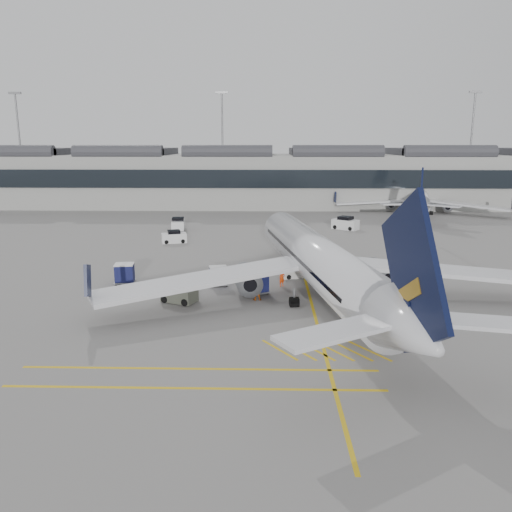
{
  "coord_description": "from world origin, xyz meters",
  "views": [
    {
      "loc": [
        6.18,
        -38.3,
        13.64
      ],
      "look_at": [
        5.16,
        3.82,
        4.0
      ],
      "focal_mm": 35.0,
      "sensor_mm": 36.0,
      "label": 1
    }
  ],
  "objects_px": {
    "ramp_agent_b": "(256,290)",
    "pushback_tug": "(179,294)",
    "airliner_main": "(320,262)",
    "baggage_cart_a": "(252,273)",
    "ramp_agent_a": "(282,278)",
    "belt_loader": "(300,271)"
  },
  "relations": [
    {
      "from": "ramp_agent_a",
      "to": "belt_loader",
      "type": "bearing_deg",
      "value": 30.63
    },
    {
      "from": "ramp_agent_a",
      "to": "ramp_agent_b",
      "type": "xyz_separation_m",
      "value": [
        -2.39,
        -4.35,
        0.14
      ]
    },
    {
      "from": "baggage_cart_a",
      "to": "ramp_agent_a",
      "type": "relative_size",
      "value": 1.01
    },
    {
      "from": "airliner_main",
      "to": "ramp_agent_b",
      "type": "distance_m",
      "value": 6.12
    },
    {
      "from": "baggage_cart_a",
      "to": "pushback_tug",
      "type": "relative_size",
      "value": 0.5
    },
    {
      "from": "ramp_agent_b",
      "to": "pushback_tug",
      "type": "distance_m",
      "value": 6.73
    },
    {
      "from": "airliner_main",
      "to": "ramp_agent_a",
      "type": "bearing_deg",
      "value": 120.43
    },
    {
      "from": "baggage_cart_a",
      "to": "airliner_main",
      "type": "bearing_deg",
      "value": -35.33
    },
    {
      "from": "airliner_main",
      "to": "pushback_tug",
      "type": "relative_size",
      "value": 12.84
    },
    {
      "from": "ramp_agent_b",
      "to": "airliner_main",
      "type": "bearing_deg",
      "value": -176.52
    },
    {
      "from": "airliner_main",
      "to": "pushback_tug",
      "type": "height_order",
      "value": "airliner_main"
    },
    {
      "from": "ramp_agent_b",
      "to": "ramp_agent_a",
      "type": "bearing_deg",
      "value": -121.53
    },
    {
      "from": "ramp_agent_a",
      "to": "baggage_cart_a",
      "type": "bearing_deg",
      "value": 117.55
    },
    {
      "from": "pushback_tug",
      "to": "ramp_agent_b",
      "type": "bearing_deg",
      "value": 29.3
    },
    {
      "from": "ramp_agent_b",
      "to": "pushback_tug",
      "type": "relative_size",
      "value": 0.58
    },
    {
      "from": "belt_loader",
      "to": "ramp_agent_a",
      "type": "height_order",
      "value": "belt_loader"
    },
    {
      "from": "airliner_main",
      "to": "ramp_agent_a",
      "type": "xyz_separation_m",
      "value": [
        -3.2,
        3.74,
        -2.53
      ]
    },
    {
      "from": "belt_loader",
      "to": "ramp_agent_a",
      "type": "xyz_separation_m",
      "value": [
        -1.96,
        -3.62,
        0.21
      ]
    },
    {
      "from": "airliner_main",
      "to": "belt_loader",
      "type": "bearing_deg",
      "value": 89.45
    },
    {
      "from": "airliner_main",
      "to": "baggage_cart_a",
      "type": "distance_m",
      "value": 8.69
    },
    {
      "from": "pushback_tug",
      "to": "baggage_cart_a",
      "type": "bearing_deg",
      "value": 71.7
    },
    {
      "from": "belt_loader",
      "to": "pushback_tug",
      "type": "distance_m",
      "value": 14.04
    }
  ]
}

